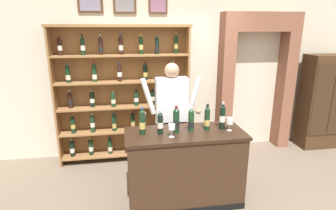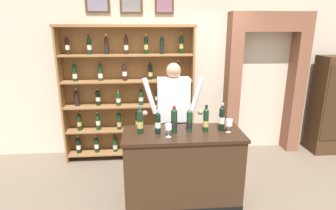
% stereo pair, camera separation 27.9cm
% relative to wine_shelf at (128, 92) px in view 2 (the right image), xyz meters
% --- Properties ---
extents(ground_plane, '(14.00, 14.00, 0.02)m').
position_rel_wine_shelf_xyz_m(ground_plane, '(0.69, -1.33, -1.16)').
color(ground_plane, '#6B5B4C').
extents(back_wall, '(12.00, 0.19, 3.19)m').
position_rel_wine_shelf_xyz_m(back_wall, '(0.69, 0.33, 0.45)').
color(back_wall, beige).
rests_on(back_wall, ground).
extents(wine_shelf, '(2.16, 0.31, 2.22)m').
position_rel_wine_shelf_xyz_m(wine_shelf, '(0.00, 0.00, 0.00)').
color(wine_shelf, olive).
rests_on(wine_shelf, ground).
extents(archway_doorway, '(1.36, 0.45, 2.43)m').
position_rel_wine_shelf_xyz_m(archway_doorway, '(2.34, 0.19, 0.20)').
color(archway_doorway, brown).
rests_on(archway_doorway, ground).
extents(side_cabinet, '(0.76, 0.42, 1.72)m').
position_rel_wine_shelf_xyz_m(side_cabinet, '(3.61, -0.05, -0.29)').
color(side_cabinet, '#422B19').
rests_on(side_cabinet, ground).
extents(tasting_counter, '(1.46, 0.62, 0.95)m').
position_rel_wine_shelf_xyz_m(tasting_counter, '(0.72, -1.34, -0.67)').
color(tasting_counter, '#382316').
rests_on(tasting_counter, ground).
extents(shopkeeper, '(0.88, 0.22, 1.72)m').
position_rel_wine_shelf_xyz_m(shopkeeper, '(0.67, -0.71, -0.08)').
color(shopkeeper, '#2D3347').
rests_on(shopkeeper, ground).
extents(tasting_bottle_riserva, '(0.07, 0.07, 0.34)m').
position_rel_wine_shelf_xyz_m(tasting_bottle_riserva, '(0.21, -1.31, -0.04)').
color(tasting_bottle_riserva, black).
rests_on(tasting_bottle_riserva, tasting_counter).
extents(tasting_bottle_grappa, '(0.07, 0.07, 0.29)m').
position_rel_wine_shelf_xyz_m(tasting_bottle_grappa, '(0.42, -1.34, -0.06)').
color(tasting_bottle_grappa, black).
rests_on(tasting_bottle_grappa, tasting_counter).
extents(tasting_bottle_rosso, '(0.08, 0.08, 0.33)m').
position_rel_wine_shelf_xyz_m(tasting_bottle_rosso, '(0.62, -1.33, -0.04)').
color(tasting_bottle_rosso, black).
rests_on(tasting_bottle_rosso, tasting_counter).
extents(tasting_bottle_prosecco, '(0.07, 0.07, 0.30)m').
position_rel_wine_shelf_xyz_m(tasting_bottle_prosecco, '(0.80, -1.31, -0.06)').
color(tasting_bottle_prosecco, '#19381E').
rests_on(tasting_bottle_prosecco, tasting_counter).
extents(tasting_bottle_chianti, '(0.07, 0.07, 0.33)m').
position_rel_wine_shelf_xyz_m(tasting_bottle_chianti, '(1.01, -1.30, -0.05)').
color(tasting_bottle_chianti, black).
rests_on(tasting_bottle_chianti, tasting_counter).
extents(tasting_bottle_super_tuscan, '(0.07, 0.07, 0.35)m').
position_rel_wine_shelf_xyz_m(tasting_bottle_super_tuscan, '(1.21, -1.29, -0.04)').
color(tasting_bottle_super_tuscan, black).
rests_on(tasting_bottle_super_tuscan, tasting_counter).
extents(wine_glass_spare, '(0.08, 0.08, 0.16)m').
position_rel_wine_shelf_xyz_m(wine_glass_spare, '(0.54, -1.46, -0.08)').
color(wine_glass_spare, silver).
rests_on(wine_glass_spare, tasting_counter).
extents(wine_glass_center, '(0.08, 0.08, 0.16)m').
position_rel_wine_shelf_xyz_m(wine_glass_center, '(1.28, -1.37, -0.08)').
color(wine_glass_center, silver).
rests_on(wine_glass_center, tasting_counter).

